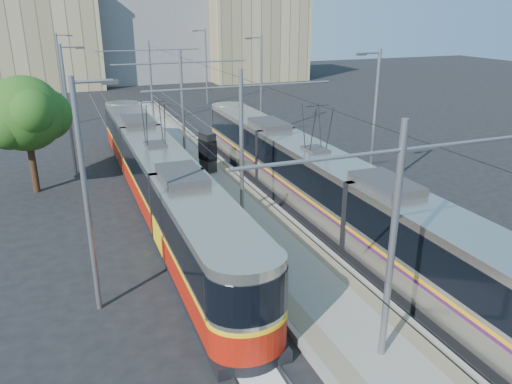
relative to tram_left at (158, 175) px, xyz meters
name	(u,v)px	position (x,y,z in m)	size (l,w,h in m)	color
ground	(317,294)	(3.60, -11.06, -1.71)	(160.00, 160.00, 0.00)	black
platform	(196,165)	(3.60, 5.94, -1.56)	(4.00, 50.00, 0.30)	gray
tactile_strip_left	(174,165)	(2.15, 5.94, -1.40)	(0.70, 50.00, 0.01)	gray
tactile_strip_right	(217,160)	(5.05, 5.94, -1.40)	(0.70, 50.00, 0.01)	gray
rails	(196,167)	(3.60, 5.94, -1.69)	(8.71, 70.00, 0.03)	gray
track_arrow	(255,370)	(0.00, -14.06, -1.70)	(1.20, 5.00, 0.01)	silver
tram_left	(158,175)	(0.00, 0.00, 0.00)	(2.43, 28.71, 5.50)	black
tram_right	(314,178)	(7.20, -3.87, 0.15)	(2.43, 29.35, 5.50)	black
catenary	(206,107)	(3.60, 3.10, 2.81)	(9.20, 70.00, 7.00)	gray
street_lamps	(179,95)	(3.60, 9.94, 2.47)	(15.18, 38.22, 8.00)	gray
shelter	(208,151)	(3.86, 3.90, -0.12)	(0.96, 1.26, 2.46)	black
tree	(30,114)	(-5.89, 4.84, 2.74)	(4.52, 4.18, 6.57)	#382314
building_left	(34,37)	(-6.40, 48.94, 4.82)	(16.32, 12.24, 13.03)	tan
building_centre	(151,29)	(9.60, 52.94, 5.54)	(18.36, 14.28, 14.47)	gray
building_right	(253,38)	(23.60, 46.94, 4.31)	(14.28, 10.20, 12.01)	tan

